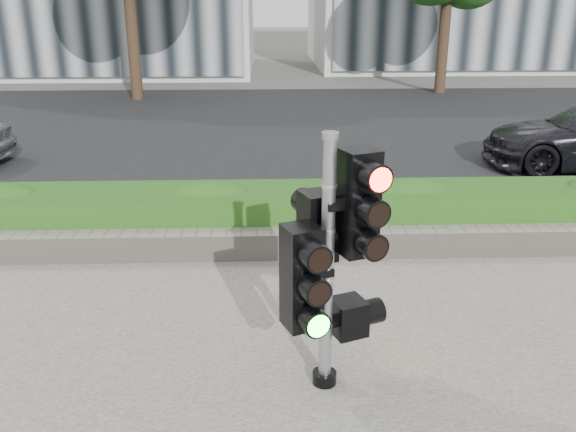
{
  "coord_description": "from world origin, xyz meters",
  "views": [
    {
      "loc": [
        -0.43,
        -5.22,
        3.17
      ],
      "look_at": [
        -0.22,
        0.6,
        1.04
      ],
      "focal_mm": 38.0,
      "sensor_mm": 36.0,
      "label": 1
    }
  ],
  "objects": [
    {
      "name": "stone_wall",
      "position": [
        0.0,
        1.9,
        0.2
      ],
      "size": [
        12.0,
        0.32,
        0.34
      ],
      "primitive_type": "cube",
      "color": "gray",
      "rests_on": "sidewalk"
    },
    {
      "name": "traffic_signal",
      "position": [
        0.06,
        -0.77,
        1.24
      ],
      "size": [
        0.8,
        0.7,
        2.18
      ],
      "rotation": [
        0.0,
        0.0,
        0.37
      ],
      "color": "black",
      "rests_on": "sidewalk"
    },
    {
      "name": "ground",
      "position": [
        0.0,
        0.0,
        0.0
      ],
      "size": [
        120.0,
        120.0,
        0.0
      ],
      "primitive_type": "plane",
      "color": "#51514C",
      "rests_on": "ground"
    },
    {
      "name": "hedge",
      "position": [
        0.0,
        2.55,
        0.37
      ],
      "size": [
        12.0,
        1.0,
        0.68
      ],
      "primitive_type": "cube",
      "color": "#448729",
      "rests_on": "sidewalk"
    },
    {
      "name": "road",
      "position": [
        0.0,
        10.0,
        0.01
      ],
      "size": [
        60.0,
        13.0,
        0.02
      ],
      "primitive_type": "cube",
      "color": "black",
      "rests_on": "ground"
    },
    {
      "name": "curb",
      "position": [
        0.0,
        3.15,
        0.06
      ],
      "size": [
        60.0,
        0.25,
        0.12
      ],
      "primitive_type": "cube",
      "color": "gray",
      "rests_on": "ground"
    }
  ]
}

